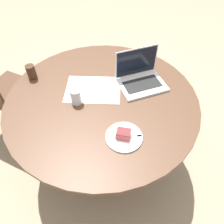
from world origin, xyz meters
name	(u,v)px	position (x,y,z in m)	size (l,w,h in m)	color
ground_plane	(105,155)	(0.00, 0.00, 0.00)	(12.00, 12.00, 0.00)	gray
dining_table	(103,112)	(0.00, 0.00, 0.61)	(1.30, 1.30, 0.75)	#4C3323
chair	(2,93)	(-0.91, 0.32, 0.47)	(0.55, 0.55, 0.90)	#472D1E
paper_document	(93,89)	(-0.07, 0.08, 0.75)	(0.38, 0.28, 0.00)	white
plate	(124,137)	(0.15, -0.32, 0.76)	(0.21, 0.21, 0.01)	white
cake_slice	(123,134)	(0.14, -0.32, 0.79)	(0.09, 0.07, 0.05)	#B74C51
fork	(130,136)	(0.18, -0.32, 0.77)	(0.17, 0.04, 0.00)	silver
coffee_glass	(31,72)	(-0.52, 0.20, 0.81)	(0.06, 0.06, 0.11)	#3D2619
water_glass	(76,96)	(-0.16, -0.04, 0.81)	(0.07, 0.07, 0.11)	silver
laptop	(140,79)	(0.26, 0.16, 0.79)	(0.38, 0.34, 0.23)	silver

